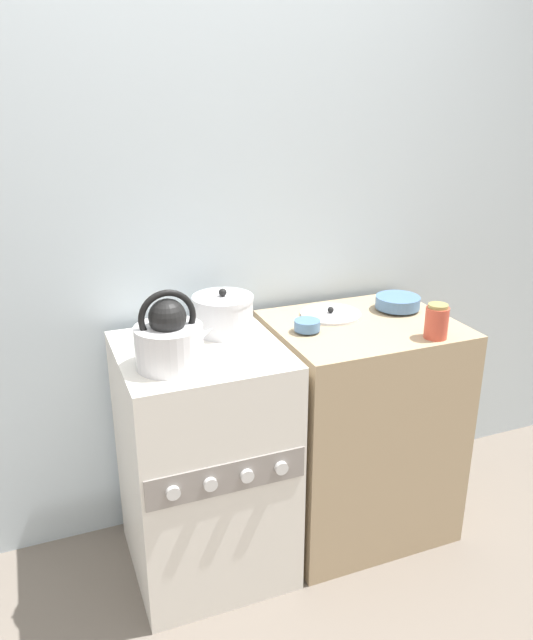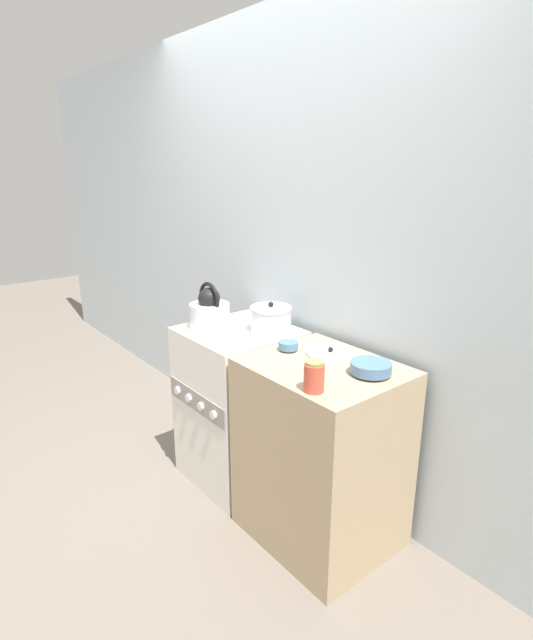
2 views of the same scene
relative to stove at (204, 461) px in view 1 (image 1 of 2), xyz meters
The scene contains 10 objects.
ground_plane 0.52m from the stove, 90.00° to the right, with size 12.00×12.00×0.00m, color #70665B.
wall_back 0.88m from the stove, 90.00° to the left, with size 7.00×0.06×2.50m.
stove is the anchor object (origin of this frame).
counter 0.63m from the stove, ahead, with size 0.67×0.56×0.88m.
kettle 0.55m from the stove, 141.05° to the right, with size 0.26×0.21×0.25m.
cooking_pot 0.53m from the stove, 44.53° to the left, with size 0.22×0.22×0.16m.
enamel_bowl 0.95m from the stove, ahead, with size 0.17×0.17×0.06m.
small_ceramic_bowl 0.61m from the stove, ahead, with size 0.09×0.09×0.04m.
storage_jar 0.96m from the stove, 14.92° to the right, with size 0.08×0.08×0.12m.
loose_pot_lid 0.72m from the stove, 12.79° to the left, with size 0.23×0.23×0.03m.
Camera 1 is at (-0.50, -1.59, 1.70)m, focal length 35.00 mm.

